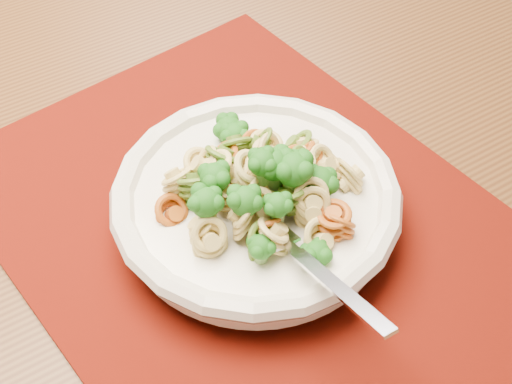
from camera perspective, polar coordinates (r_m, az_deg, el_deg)
The scene contains 5 objects.
dining_table at distance 0.71m, azimuth 5.73°, elevation -6.57°, with size 1.58×1.31×0.77m.
placemat at distance 0.61m, azimuth -0.60°, elevation -2.38°, with size 0.47×0.37×0.00m, color #530B03.
pasta_bowl at distance 0.58m, azimuth -0.00°, elevation -0.76°, with size 0.24×0.24×0.05m.
pasta_broccoli_heap at distance 0.57m, azimuth 0.00°, elevation 0.40°, with size 0.20×0.20×0.06m, color #DFB96E, non-canonical shape.
fork at distance 0.54m, azimuth 1.91°, elevation -3.65°, with size 0.19×0.02×0.01m, color silver, non-canonical shape.
Camera 1 is at (0.68, -0.60, 1.24)m, focal length 50.00 mm.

